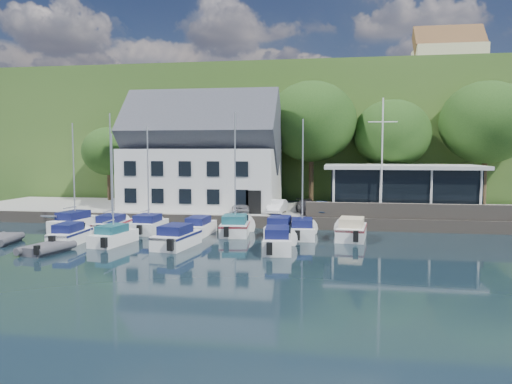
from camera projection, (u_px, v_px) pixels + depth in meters
ground at (244, 257)px, 29.87m from camera, size 180.00×180.00×0.00m
quay at (278, 213)px, 47.05m from camera, size 60.00×13.00×1.00m
quay_face at (269, 223)px, 40.65m from camera, size 60.00×0.30×1.00m
hillside at (307, 142)px, 90.22m from camera, size 160.00×75.00×16.00m
field_patch at (351, 100)px, 96.15m from camera, size 50.00×30.00×0.30m
farmhouse at (448, 60)px, 75.89m from camera, size 10.40×7.00×8.20m
harbor_building at (203, 161)px, 46.78m from camera, size 14.40×8.20×8.70m
club_pavilion at (401, 188)px, 43.62m from camera, size 13.20×7.20×4.10m
seawall at (421, 211)px, 39.05m from camera, size 18.00×0.50×1.20m
gangway at (69, 227)px, 41.35m from camera, size 1.20×6.00×1.40m
car_silver at (242, 205)px, 43.49m from camera, size 1.90×3.86×1.27m
car_white at (277, 206)px, 42.84m from camera, size 1.52×3.58×1.15m
car_dgrey at (307, 207)px, 42.48m from camera, size 2.43×4.21×1.15m
car_blue at (322, 207)px, 41.95m from camera, size 1.90×3.65×1.19m
flagpole at (382, 158)px, 40.13m from camera, size 2.29×0.20×9.56m
tree_0 at (109, 164)px, 54.01m from camera, size 5.78×5.78×7.90m
tree_1 at (174, 158)px, 52.42m from camera, size 6.68×6.68×9.12m
tree_2 at (241, 147)px, 50.99m from camera, size 8.37×8.37×11.44m
tree_3 at (312, 143)px, 50.28m from camera, size 9.02×9.02×12.33m
tree_4 at (392, 152)px, 49.65m from camera, size 7.63×7.63×10.43m
tree_5 at (485, 144)px, 48.14m from camera, size 8.80×8.80×12.03m
boat_r1_0 at (74, 171)px, 39.54m from camera, size 2.91×6.88×9.46m
boat_r1_1 at (111, 178)px, 38.60m from camera, size 2.20×5.43×8.49m
boat_r1_2 at (148, 176)px, 38.32m from camera, size 2.25×5.35×8.83m
boat_r1_3 at (199, 225)px, 37.64m from camera, size 1.97×6.21×1.42m
boat_r1_4 at (235, 173)px, 37.31m from camera, size 2.77×5.83×9.31m
boat_r1_5 at (280, 227)px, 36.61m from camera, size 2.09×5.82×1.55m
boat_r1_6 at (303, 178)px, 36.16m from camera, size 2.35×5.99×8.66m
boat_r1_7 at (351, 228)px, 35.79m from camera, size 2.72×6.07×1.57m
boat_r2_0 at (70, 233)px, 33.98m from camera, size 1.87×5.49×1.45m
boat_r2_1 at (112, 184)px, 33.53m from camera, size 2.57×5.75×8.26m
boat_r2_2 at (177, 236)px, 32.82m from camera, size 2.87×6.06×1.52m
boat_r2_3 at (278, 239)px, 31.62m from camera, size 2.46×6.28×1.54m
dinghy_0 at (2, 238)px, 34.13m from camera, size 2.46×3.54×0.76m
dinghy_1 at (46, 247)px, 30.91m from camera, size 2.63×3.61×0.76m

